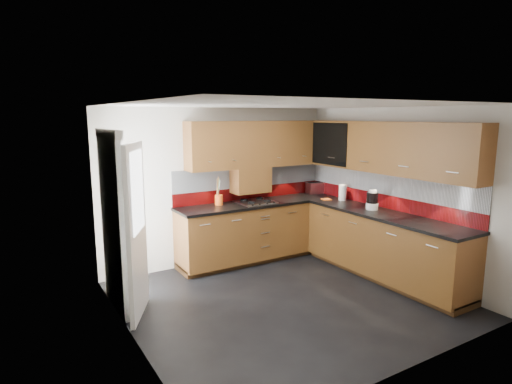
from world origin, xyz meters
TOP-DOWN VIEW (x-y plane):
  - room at (0.00, 0.00)m, footprint 4.00×3.80m
  - base_cabinets at (1.07, 0.72)m, footprint 2.70×3.20m
  - countertop at (1.05, 0.70)m, footprint 2.72×3.22m
  - backsplash at (1.28, 0.93)m, footprint 2.70×3.20m
  - upper_cabinets at (1.23, 0.78)m, footprint 2.50×3.20m
  - extractor_hood at (0.45, 1.64)m, footprint 0.60×0.33m
  - glass_cabinet at (1.71, 1.07)m, footprint 0.32×0.80m
  - back_door at (-1.78, 0.75)m, footprint 0.42×1.19m
  - gas_hob at (0.45, 1.47)m, footprint 0.56×0.49m
  - utensil_pot at (-0.12, 1.62)m, footprint 0.12×0.12m
  - toaster at (1.75, 1.63)m, footprint 0.29×0.20m
  - food_processor at (1.63, 0.17)m, footprint 0.17×0.17m
  - paper_towel at (1.74, 0.91)m, footprint 0.13×0.13m
  - orange_cloth at (1.55, 1.08)m, footprint 0.16×0.14m

SIDE VIEW (x-z plane):
  - base_cabinets at x=1.07m, z-range -0.04..0.91m
  - countertop at x=1.05m, z-range 0.90..0.94m
  - orange_cloth at x=1.55m, z-range 0.94..0.95m
  - gas_hob at x=0.45m, z-range 0.93..0.98m
  - back_door at x=-1.78m, z-range 0.01..2.05m
  - utensil_pot at x=-0.12m, z-range 0.82..1.25m
  - toaster at x=1.75m, z-range 0.94..1.14m
  - paper_towel at x=1.74m, z-range 0.94..1.19m
  - food_processor at x=1.63m, z-range 0.93..1.22m
  - backsplash at x=1.28m, z-range 0.94..1.48m
  - extractor_hood at x=0.45m, z-range 1.08..1.48m
  - room at x=0.00m, z-range 0.18..2.82m
  - upper_cabinets at x=1.23m, z-range 1.48..2.20m
  - glass_cabinet at x=1.71m, z-range 1.54..2.20m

